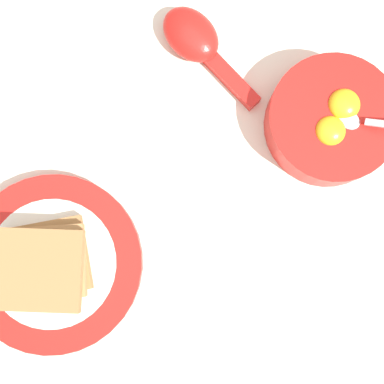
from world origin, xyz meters
The scene contains 5 objects.
ground_plane centered at (0.00, 0.00, 0.00)m, with size 3.00×3.00×0.00m, color silver.
egg_bowl centered at (0.13, 0.10, 0.03)m, with size 0.14×0.14×0.08m.
toast_plate centered at (-0.01, -0.20, 0.01)m, with size 0.19×0.19×0.02m.
toast_sandwich centered at (-0.02, -0.20, 0.04)m, with size 0.12×0.12×0.04m.
soup_spoon centered at (-0.04, 0.09, 0.02)m, with size 0.15×0.06×0.03m.
Camera 1 is at (0.10, -0.10, 0.60)m, focal length 50.00 mm.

